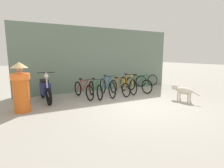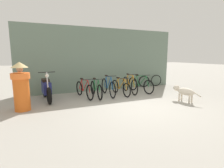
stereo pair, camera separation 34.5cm
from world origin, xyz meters
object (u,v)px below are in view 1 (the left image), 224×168
at_px(bicycle_2, 107,87).
at_px(spare_tire_right, 153,80).
at_px(bicycle_4, 128,85).
at_px(motorcycle, 45,90).
at_px(bicycle_0, 83,90).
at_px(person_in_robes, 21,87).
at_px(bicycle_3, 119,88).
at_px(bicycle_5, 138,85).
at_px(bicycle_1, 95,90).
at_px(spare_tire_left, 141,81).
at_px(stray_dog, 182,90).

bearing_deg(bicycle_2, spare_tire_right, 111.49).
relative_size(bicycle_4, motorcycle, 0.94).
bearing_deg(motorcycle, bicycle_0, 80.70).
relative_size(bicycle_0, person_in_robes, 1.10).
bearing_deg(person_in_robes, bicycle_3, -179.36).
height_order(bicycle_3, bicycle_5, bicycle_5).
bearing_deg(bicycle_4, bicycle_1, -77.50).
height_order(bicycle_3, spare_tire_left, bicycle_3).
xyz_separation_m(bicycle_2, person_in_robes, (-3.28, -0.81, 0.42)).
bearing_deg(motorcycle, bicycle_4, 84.69).
bearing_deg(person_in_robes, bicycle_2, -176.01).
distance_m(bicycle_1, motorcycle, 1.93).
bearing_deg(spare_tire_left, spare_tire_right, -0.12).
bearing_deg(spare_tire_right, stray_dog, -110.33).
relative_size(bicycle_3, stray_dog, 1.35).
xyz_separation_m(bicycle_3, person_in_robes, (-3.83, -0.71, 0.46)).
distance_m(bicycle_3, spare_tire_right, 3.14).
xyz_separation_m(bicycle_5, person_in_robes, (-4.96, -0.87, 0.44)).
height_order(bicycle_2, motorcycle, motorcycle).
bearing_deg(spare_tire_right, bicycle_0, -166.58).
height_order(bicycle_0, bicycle_3, bicycle_0).
bearing_deg(bicycle_4, stray_dog, 35.10).
height_order(bicycle_3, bicycle_4, bicycle_4).
xyz_separation_m(bicycle_4, bicycle_5, (0.56, -0.04, -0.03)).
distance_m(bicycle_4, motorcycle, 3.62).
height_order(bicycle_2, bicycle_4, bicycle_4).
height_order(bicycle_2, bicycle_3, bicycle_2).
distance_m(bicycle_5, person_in_robes, 5.05).
xyz_separation_m(bicycle_1, bicycle_5, (2.26, 0.14, 0.01)).
xyz_separation_m(bicycle_1, spare_tire_right, (4.02, 1.19, -0.01)).
xyz_separation_m(bicycle_5, stray_dog, (0.60, -2.09, 0.04)).
bearing_deg(stray_dog, bicycle_5, 7.88).
relative_size(bicycle_0, spare_tire_right, 2.65).
height_order(bicycle_5, stray_dog, bicycle_5).
relative_size(bicycle_3, person_in_robes, 1.05).
bearing_deg(person_in_robes, bicycle_4, -178.23).
bearing_deg(spare_tire_right, person_in_robes, -164.01).
bearing_deg(bicycle_3, stray_dog, 38.61).
height_order(bicycle_4, spare_tire_left, bicycle_4).
bearing_deg(bicycle_3, spare_tire_left, 117.15).
bearing_deg(spare_tire_right, bicycle_1, -163.48).
distance_m(bicycle_0, motorcycle, 1.45).
bearing_deg(bicycle_5, motorcycle, -101.04).
bearing_deg(bicycle_1, person_in_robes, -71.96).
relative_size(bicycle_1, spare_tire_left, 2.67).
xyz_separation_m(spare_tire_left, spare_tire_right, (0.82, -0.00, 0.01)).
distance_m(bicycle_0, bicycle_1, 0.49).
bearing_deg(person_in_robes, stray_dog, 157.76).
xyz_separation_m(bicycle_0, stray_dog, (3.33, -2.07, 0.05)).
bearing_deg(motorcycle, stray_dog, 61.13).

